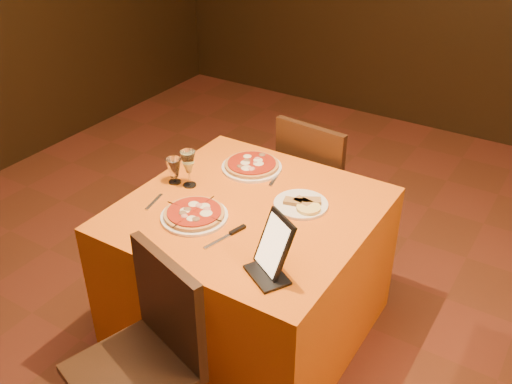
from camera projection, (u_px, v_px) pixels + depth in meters
The scene contains 12 objects.
main_table at pixel (250, 271), 2.82m from camera, with size 1.10×1.10×0.75m, color #DC600E.
chair_main_near at pixel (132, 373), 2.17m from camera, with size 0.46×0.46×0.91m, color black, non-canonical shape.
chair_main_far at pixel (324, 185), 3.37m from camera, with size 0.44×0.44×0.91m, color black, non-canonical shape.
pizza_near at pixel (194, 215), 2.54m from camera, with size 0.30×0.30×0.03m.
pizza_far at pixel (252, 166), 2.93m from camera, with size 0.31×0.31×0.03m.
cutlet_dish at pixel (301, 203), 2.63m from camera, with size 0.25×0.25×0.03m.
wine_glass at pixel (189, 169), 2.74m from camera, with size 0.08×0.08×0.19m, color #BDC06D, non-canonical shape.
water_glass at pixel (174, 171), 2.78m from camera, with size 0.07×0.07×0.13m, color silver, non-canonical shape.
tablet at pixel (274, 245), 2.18m from camera, with size 0.17×0.01×0.24m, color black.
knife at pixel (223, 239), 2.41m from camera, with size 0.20×0.02×0.01m, color silver.
fork_near at pixel (154, 202), 2.66m from camera, with size 0.15×0.02×0.01m, color silver.
fork_far at pixel (275, 178), 2.84m from camera, with size 0.16×0.02×0.01m, color #BBBBC2.
Camera 1 is at (0.75, -1.30, 2.18)m, focal length 40.00 mm.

